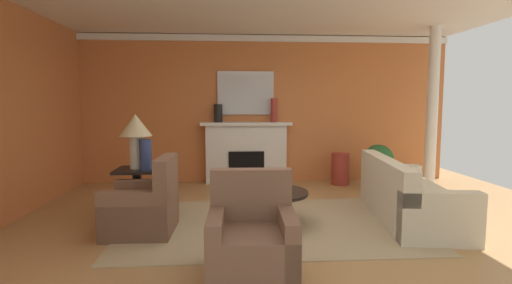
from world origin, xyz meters
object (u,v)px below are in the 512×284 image
Objects in this scene: coffee_table at (270,200)px; sofa at (407,199)px; armchair_facing_fireplace at (252,242)px; mantel_mirror at (246,93)px; vase_tall_corner at (340,169)px; vase_on_side_table at (146,155)px; vase_mantel_right at (274,110)px; potted_plant at (378,163)px; armchair_near_window at (144,209)px; fireplace at (246,154)px; vase_mantel_left at (218,113)px; table_lamp at (136,131)px.

sofa is at bearing 1.51° from coffee_table.
armchair_facing_fireplace reaches higher than sofa.
mantel_mirror is 1.81× the size of vase_tall_corner.
mantel_mirror is 0.51× the size of sofa.
vase_mantel_right is at bearing 49.92° from vase_on_side_table.
potted_plant is at bearing -34.62° from vase_tall_corner.
potted_plant is (0.60, -0.41, 0.18)m from vase_tall_corner.
vase_mantel_right reaches higher than coffee_table.
armchair_near_window reaches higher than vase_tall_corner.
coffee_table is at bearing -97.56° from vase_mantel_right.
potted_plant is at bearing 41.92° from coffee_table.
sofa is at bearing -52.20° from fireplace.
vase_mantel_left is at bearing -162.82° from mantel_mirror.
table_lamp is (-1.61, -2.44, -0.58)m from mantel_mirror.
fireplace is at bearing 55.22° from table_lamp.
mantel_mirror is at bearing 90.00° from fireplace.
sofa is 3.82m from table_lamp.
vase_mantel_left is at bearing 174.03° from vase_tall_corner.
fireplace is 2.86m from vase_on_side_table.
armchair_facing_fireplace is 2.29× the size of vase_on_side_table.
armchair_near_window is 3.22m from vase_mantel_left.
armchair_facing_fireplace is at bearing -52.90° from vase_on_side_table.
table_lamp is at bearing 167.12° from coffee_table.
sofa is (2.08, -2.68, -0.28)m from fireplace.
fireplace is 2.90m from table_lamp.
vase_mantel_right is 3.17m from vase_on_side_table.
armchair_near_window is (-1.39, -2.96, -0.27)m from fireplace.
fireplace reaches higher than armchair_near_window.
fireplace reaches higher than coffee_table.
sofa is (2.08, -2.80, -1.50)m from mantel_mirror.
vase_mantel_right reaches higher than armchair_near_window.
vase_tall_corner reaches higher than coffee_table.
armchair_near_window and armchair_facing_fireplace have the same top height.
coffee_table is 2.98m from vase_mantel_left.
vase_on_side_table is at bearing -38.66° from table_lamp.
armchair_facing_fireplace is 1.14× the size of potted_plant.
fireplace is at bearing 174.85° from vase_mantel_right.
vase_mantel_left reaches higher than armchair_facing_fireplace.
sofa is at bearing -84.27° from vase_tall_corner.
vase_mantel_left is 0.43× the size of potted_plant.
potted_plant is at bearing 30.38° from armchair_near_window.
armchair_facing_fireplace reaches higher than vase_tall_corner.
sofa reaches higher than potted_plant.
vase_tall_corner is at bearing 30.33° from table_lamp.
fireplace is at bearing 59.09° from vase_on_side_table.
coffee_table is 2.93m from vase_mantel_right.
coffee_table is 2.94m from vase_tall_corner.
armchair_facing_fireplace is 4.33m from potted_plant.
fireplace is 3.41m from sofa.
vase_tall_corner is 3.98m from vase_on_side_table.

